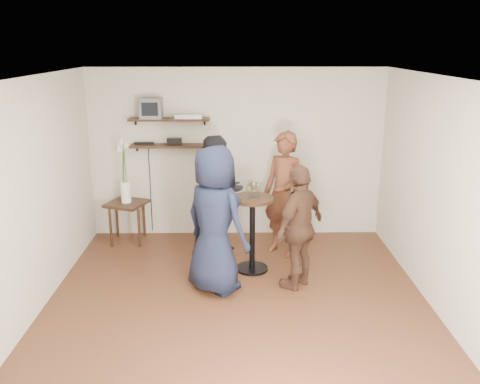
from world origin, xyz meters
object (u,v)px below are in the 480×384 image
crt_monitor (151,108)px  person_brown (300,227)px  dvd_deck (189,116)px  drinks_table (252,224)px  person_plaid (284,194)px  person_dark (218,196)px  person_navy (215,220)px  radio (174,141)px  side_table (127,209)px

crt_monitor → person_brown: bearing=-40.7°
dvd_deck → drinks_table: size_ratio=0.39×
person_plaid → person_dark: 0.93m
crt_monitor → person_navy: 2.36m
radio → person_brown: bearing=-45.7°
person_plaid → dvd_deck: bearing=-167.5°
drinks_table → person_navy: 0.77m
crt_monitor → person_plaid: size_ratio=0.18×
dvd_deck → side_table: 1.69m
side_table → drinks_table: bearing=-29.0°
crt_monitor → radio: 0.60m
crt_monitor → dvd_deck: crt_monitor is taller
person_dark → person_navy: bearing=-129.4°
drinks_table → person_navy: size_ratio=0.56×
crt_monitor → person_navy: size_ratio=0.18×
radio → side_table: 1.25m
dvd_deck → person_brown: size_ratio=0.26×
dvd_deck → side_table: size_ratio=0.59×
crt_monitor → drinks_table: 2.36m
dvd_deck → side_table: dvd_deck is taller
person_brown → radio: bearing=-95.5°
side_table → drinks_table: drinks_table is taller
radio → side_table: (-0.73, -0.23, -0.99)m
dvd_deck → radio: dvd_deck is taller
radio → person_brown: 2.54m
side_table → person_brown: (2.42, -1.51, 0.25)m
crt_monitor → person_dark: 1.68m
drinks_table → person_plaid: person_plaid is taller
crt_monitor → person_plaid: bearing=-19.9°
crt_monitor → person_navy: (0.99, -1.83, -1.11)m
crt_monitor → person_brown: (2.02, -1.74, -1.24)m
person_plaid → person_navy: 1.47m
side_table → person_plaid: 2.40m
drinks_table → person_brown: (0.56, -0.47, 0.13)m
crt_monitor → person_navy: bearing=-61.5°
dvd_deck → person_navy: (0.44, -1.83, -0.99)m
person_navy → crt_monitor: bearing=-21.8°
side_table → radio: bearing=17.5°
crt_monitor → drinks_table: bearing=-40.9°
crt_monitor → dvd_deck: (0.55, 0.00, -0.12)m
radio → drinks_table: 1.90m
crt_monitor → drinks_table: size_ratio=0.31×
crt_monitor → side_table: bearing=-150.4°
person_dark → person_brown: person_dark is taller
crt_monitor → person_plaid: crt_monitor is taller
drinks_table → person_dark: (-0.46, 0.57, 0.21)m
person_navy → person_dark: bearing=-50.6°
person_dark → crt_monitor: bearing=105.9°
dvd_deck → person_dark: 1.32m
person_dark → person_navy: (-0.01, -1.13, 0.04)m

